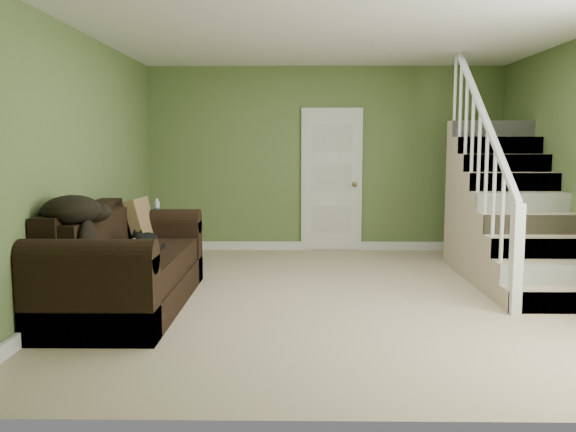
{
  "coord_description": "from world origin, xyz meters",
  "views": [
    {
      "loc": [
        -0.4,
        -5.94,
        1.51
      ],
      "look_at": [
        -0.49,
        0.28,
        0.78
      ],
      "focal_mm": 38.0,
      "sensor_mm": 36.0,
      "label": 1
    }
  ],
  "objects_px": {
    "sofa": "(122,269)",
    "side_table": "(152,244)",
    "cat": "(146,241)",
    "banana": "(145,258)"
  },
  "relations": [
    {
      "from": "side_table",
      "to": "cat",
      "type": "distance_m",
      "value": 1.58
    },
    {
      "from": "sofa",
      "to": "side_table",
      "type": "distance_m",
      "value": 1.64
    },
    {
      "from": "cat",
      "to": "banana",
      "type": "distance_m",
      "value": 0.49
    },
    {
      "from": "sofa",
      "to": "banana",
      "type": "height_order",
      "value": "sofa"
    },
    {
      "from": "sofa",
      "to": "side_table",
      "type": "xyz_separation_m",
      "value": [
        -0.11,
        1.63,
        -0.03
      ]
    },
    {
      "from": "cat",
      "to": "banana",
      "type": "xyz_separation_m",
      "value": [
        0.1,
        -0.47,
        -0.07
      ]
    },
    {
      "from": "sofa",
      "to": "cat",
      "type": "bearing_deg",
      "value": 28.15
    },
    {
      "from": "banana",
      "to": "sofa",
      "type": "bearing_deg",
      "value": 90.3
    },
    {
      "from": "sofa",
      "to": "side_table",
      "type": "bearing_deg",
      "value": 93.85
    },
    {
      "from": "side_table",
      "to": "cat",
      "type": "xyz_separation_m",
      "value": [
        0.31,
        -1.53,
        0.27
      ]
    }
  ]
}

